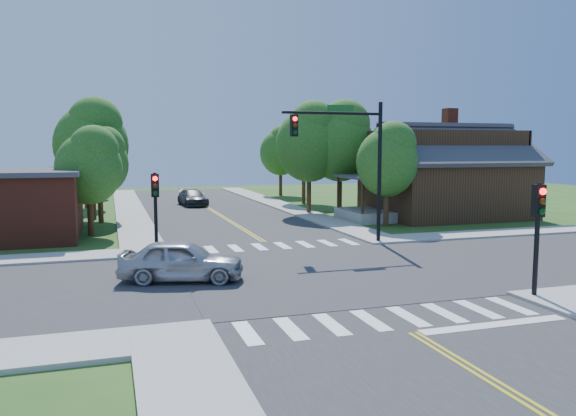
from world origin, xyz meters
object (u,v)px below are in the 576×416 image
object	(u,v)px
signal_mast_ne	(349,149)
car_dgrey	(193,198)
house_ne	(445,170)
signal_pole_nw	(155,198)
car_silver	(182,261)
signal_pole_se	(538,218)

from	to	relation	value
signal_mast_ne	car_dgrey	distance (m)	22.38
signal_mast_ne	house_ne	bearing A→B (deg)	37.68
signal_pole_nw	car_dgrey	xyz separation A→B (m)	(4.69, 21.46, -1.99)
car_dgrey	house_ne	bearing A→B (deg)	-43.88
house_ne	signal_pole_nw	bearing A→B (deg)	-157.31
signal_pole_nw	car_silver	bearing A→B (deg)	-84.86
house_ne	car_dgrey	xyz separation A→B (m)	(-16.02, 12.80, -2.65)
signal_pole_se	house_ne	xyz separation A→B (m)	(9.51, 19.86, 0.67)
signal_pole_nw	car_dgrey	size ratio (longest dim) A/B	0.79
signal_mast_ne	signal_pole_se	xyz separation A→B (m)	(1.69, -11.21, -2.19)
signal_mast_ne	signal_pole_nw	bearing A→B (deg)	-179.93
signal_pole_se	signal_pole_nw	bearing A→B (deg)	135.00
signal_pole_nw	car_dgrey	distance (m)	22.06
signal_pole_se	house_ne	bearing A→B (deg)	64.42
signal_pole_se	car_silver	distance (m)	12.36
car_silver	house_ne	bearing A→B (deg)	-39.06
car_silver	car_dgrey	size ratio (longest dim) A/B	1.01
signal_pole_se	house_ne	world-z (taller)	house_ne
signal_mast_ne	signal_pole_se	size ratio (longest dim) A/B	1.89
signal_mast_ne	car_dgrey	bearing A→B (deg)	102.68
signal_mast_ne	car_dgrey	world-z (taller)	signal_mast_ne
signal_mast_ne	signal_pole_nw	xyz separation A→B (m)	(-9.51, -0.01, -2.19)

